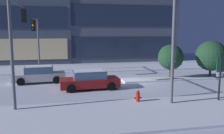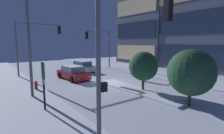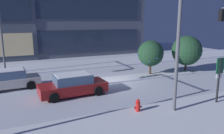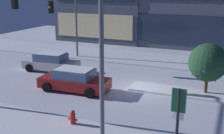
# 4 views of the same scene
# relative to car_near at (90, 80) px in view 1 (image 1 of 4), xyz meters

# --- Properties ---
(ground) EXTENTS (52.00, 52.00, 0.00)m
(ground) POSITION_rel_car_near_xyz_m (3.72, 1.79, -0.71)
(ground) COLOR silver
(curb_strip_near) EXTENTS (52.00, 5.20, 0.14)m
(curb_strip_near) POSITION_rel_car_near_xyz_m (3.72, -6.52, -0.64)
(curb_strip_near) COLOR silver
(curb_strip_near) RESTS_ON ground
(curb_strip_far) EXTENTS (52.00, 5.20, 0.14)m
(curb_strip_far) POSITION_rel_car_near_xyz_m (3.72, 10.11, -0.64)
(curb_strip_far) COLOR silver
(curb_strip_far) RESTS_ON ground
(median_strip) EXTENTS (9.00, 1.80, 0.14)m
(median_strip) POSITION_rel_car_near_xyz_m (7.75, 2.25, -0.64)
(median_strip) COLOR silver
(median_strip) RESTS_ON ground
(office_tower_secondary) EXTENTS (11.11, 8.63, 17.18)m
(office_tower_secondary) POSITION_rel_car_near_xyz_m (-6.43, 19.79, 7.88)
(office_tower_secondary) COLOR #424C5B
(office_tower_secondary) RESTS_ON ground
(car_near) EXTENTS (4.80, 2.28, 1.49)m
(car_near) POSITION_rel_car_near_xyz_m (0.00, 0.00, 0.00)
(car_near) COLOR maroon
(car_near) RESTS_ON ground
(car_far) EXTENTS (4.70, 2.26, 1.49)m
(car_far) POSITION_rel_car_near_xyz_m (-4.18, 3.33, -0.00)
(car_far) COLOR silver
(car_far) RESTS_ON ground
(traffic_light_corner_near_left) EXTENTS (0.32, 5.45, 6.48)m
(traffic_light_corner_near_left) POSITION_rel_car_near_xyz_m (-4.77, -2.60, 3.86)
(traffic_light_corner_near_left) COLOR #565960
(traffic_light_corner_near_left) RESTS_ON ground
(traffic_light_corner_far_left) EXTENTS (0.32, 4.37, 5.88)m
(traffic_light_corner_far_left) POSITION_rel_car_near_xyz_m (-4.59, 6.56, 3.41)
(traffic_light_corner_far_left) COLOR #565960
(traffic_light_corner_far_left) RESTS_ON ground
(street_lamp_arched) EXTENTS (0.73, 3.01, 8.49)m
(street_lamp_arched) POSITION_rel_car_near_xyz_m (4.62, -4.52, 4.75)
(street_lamp_arched) COLOR #565960
(street_lamp_arched) RESTS_ON ground
(fire_hydrant) EXTENTS (0.48, 0.26, 0.85)m
(fire_hydrant) POSITION_rel_car_near_xyz_m (2.58, -4.55, -0.30)
(fire_hydrant) COLOR red
(fire_hydrant) RESTS_ON ground
(parking_info_sign) EXTENTS (0.55, 0.12, 2.95)m
(parking_info_sign) POSITION_rel_car_near_xyz_m (7.78, -5.32, 1.18)
(parking_info_sign) COLOR black
(parking_info_sign) RESTS_ON ground
(decorated_tree_median) EXTENTS (2.98, 2.98, 3.66)m
(decorated_tree_median) POSITION_rel_car_near_xyz_m (12.28, 2.53, 1.46)
(decorated_tree_median) COLOR #473323
(decorated_tree_median) RESTS_ON ground
(decorated_tree_left_of_median) EXTENTS (2.42, 2.44, 3.32)m
(decorated_tree_left_of_median) POSITION_rel_car_near_xyz_m (8.08, 2.65, 1.40)
(decorated_tree_left_of_median) COLOR #473323
(decorated_tree_left_of_median) RESTS_ON ground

